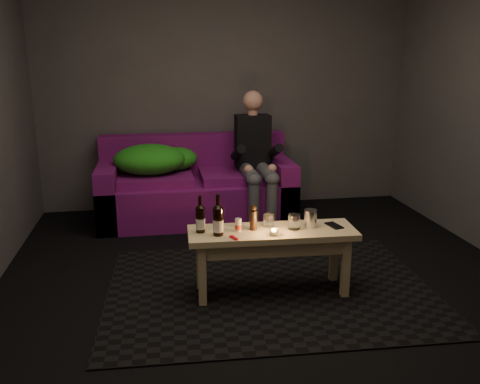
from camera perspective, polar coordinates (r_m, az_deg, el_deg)
The scene contains 17 objects.
floor at distance 3.75m, azimuth 3.51°, elevation -11.09°, with size 4.50×4.50×0.00m, color black.
room at distance 3.82m, azimuth 2.28°, elevation 14.96°, with size 4.50×4.50×4.50m.
rug at distance 3.78m, azimuth 3.34°, elevation -10.78°, with size 2.34×1.70×0.01m, color black.
sofa at distance 5.28m, azimuth -4.95°, elevation 0.32°, with size 1.95×0.88×0.84m.
green_blanket at distance 5.18m, azimuth -9.65°, elevation 3.60°, with size 0.86×0.59×0.29m.
person at distance 5.12m, azimuth 1.76°, elevation 4.17°, with size 0.35×0.81×1.30m.
coffee_table at distance 3.58m, azimuth 3.61°, elevation -5.55°, with size 1.18×0.42×0.48m.
beer_bottle_a at distance 3.48m, azimuth -4.48°, elevation -3.02°, with size 0.07×0.07×0.26m.
beer_bottle_b at distance 3.41m, azimuth -2.47°, elevation -3.19°, with size 0.07×0.07×0.28m.
salt_shaker at distance 3.50m, azimuth -0.20°, elevation -3.72°, with size 0.04×0.04×0.09m, color silver.
pepper_mill at distance 3.52m, azimuth 1.50°, elevation -3.20°, with size 0.05×0.05×0.14m, color black.
tumbler_back at distance 3.60m, azimuth 3.24°, elevation -3.23°, with size 0.08×0.08×0.09m, color white.
tealight at distance 3.44m, azimuth 3.84°, elevation -4.50°, with size 0.06×0.06×0.04m.
tumbler_front at distance 3.57m, azimuth 6.10°, elevation -3.34°, with size 0.08×0.08×0.11m, color white.
steel_cup at distance 3.62m, azimuth 7.90°, elevation -2.93°, with size 0.09×0.09×0.12m, color silver.
smartphone at distance 3.68m, azimuth 10.52°, elevation -3.72°, with size 0.07×0.15×0.01m, color black.
red_lighter at distance 3.38m, azimuth -0.72°, elevation -5.16°, with size 0.02×0.08×0.01m, color red.
Camera 1 is at (-0.78, -3.27, 1.67)m, focal length 38.00 mm.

